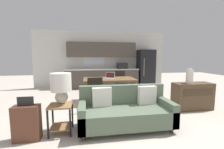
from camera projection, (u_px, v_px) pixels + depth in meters
The scene contains 14 objects.
ground_plane at pixel (123, 130), 3.02m from camera, with size 20.00×20.00×0.00m, color beige.
wall_back at pixel (101, 59), 7.41m from camera, with size 6.40×0.07×2.70m.
kitchen_counter at pixel (103, 70), 7.17m from camera, with size 3.46×0.65×2.15m.
refrigerator at pixel (146, 68), 7.41m from camera, with size 0.76×0.73×1.81m.
dining_table at pixel (109, 80), 4.92m from camera, with size 1.67×0.91×0.76m.
couch at pixel (125, 111), 3.13m from camera, with size 1.88×0.80×0.85m.
side_table at pixel (61, 114), 2.87m from camera, with size 0.43×0.43×0.56m.
table_lamp at pixel (61, 85), 2.83m from camera, with size 0.38×0.38×0.60m.
credenza at pixel (192, 96), 4.19m from camera, with size 1.07×0.43×0.75m.
vase at pixel (190, 76), 4.06m from camera, with size 0.18×0.18×0.41m.
dining_chair_near_left at pixel (94, 91), 4.10m from camera, with size 0.47×0.47×0.92m.
dining_chair_far_right at pixel (120, 81), 5.85m from camera, with size 0.48×0.48×0.92m.
laptop at pixel (110, 77), 4.95m from camera, with size 0.40×0.37×0.20m.
suitcase at pixel (27, 123), 2.61m from camera, with size 0.44×0.22×0.78m.
Camera 1 is at (-0.67, -2.80, 1.46)m, focal length 24.00 mm.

